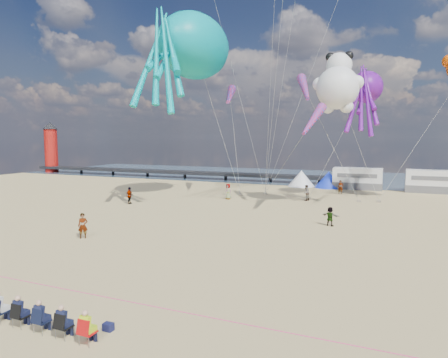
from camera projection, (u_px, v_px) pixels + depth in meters
ground at (183, 268)px, 22.43m from camera, size 120.00×120.00×0.00m
water at (330, 177)px, 72.71m from camera, size 120.00×120.00×0.00m
pier at (166, 172)px, 73.51m from camera, size 60.00×3.00×0.50m
lighthouse at (51, 151)px, 84.10m from camera, size 2.60×2.60×9.00m
motorhome_0 at (357, 179)px, 56.50m from camera, size 6.60×2.50×3.00m
motorhome_1 at (433, 181)px, 52.78m from camera, size 6.60×2.50×3.00m
tent_white at (301, 178)px, 59.66m from camera, size 4.00×4.00×2.40m
tent_blue at (329, 180)px, 58.09m from camera, size 4.00×4.00×2.40m
spectator_row at (42, 316)px, 15.02m from camera, size 6.10×0.90×1.30m
cooler_purple at (38, 317)px, 15.97m from camera, size 0.40×0.30×0.32m
cooler_navy at (108, 327)px, 15.18m from camera, size 0.38×0.28×0.30m
rope_line at (128, 301)px, 17.85m from camera, size 34.00×0.03×0.03m
standing_person at (83, 226)px, 29.02m from camera, size 0.81×0.76×1.85m
beachgoer_3 at (129, 196)px, 44.00m from camera, size 0.71×1.21×1.86m
beachgoer_4 at (330, 216)px, 33.08m from camera, size 1.01×0.63×1.61m
beachgoer_5 at (341, 187)px, 51.65m from camera, size 1.74×0.89×1.80m
beachgoer_6 at (228, 191)px, 47.35m from camera, size 0.76×0.60×1.84m
beachgoer_7 at (306, 193)px, 46.15m from camera, size 0.86×1.05×1.84m
sandbag_a at (240, 195)px, 50.44m from camera, size 0.50×0.35×0.22m
sandbag_b at (309, 198)px, 47.38m from camera, size 0.50×0.35×0.22m
sandbag_c at (379, 201)px, 45.03m from camera, size 0.50×0.35×0.22m
sandbag_d at (359, 201)px, 45.24m from camera, size 0.50×0.35×0.22m
sandbag_e at (265, 194)px, 51.34m from camera, size 0.50×0.35×0.22m
kite_octopus_teal at (194, 46)px, 44.20m from camera, size 9.53×13.11×13.77m
kite_octopus_purple at (367, 87)px, 44.58m from camera, size 5.27×9.03×9.68m
kite_panda at (338, 88)px, 39.22m from camera, size 6.25×6.05×7.16m
windsock_left at (230, 95)px, 49.68m from camera, size 3.09×6.71×6.69m
windsock_mid at (304, 88)px, 40.18m from camera, size 3.01×6.49×6.51m
windsock_right at (313, 120)px, 36.54m from camera, size 1.69×5.62×5.55m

